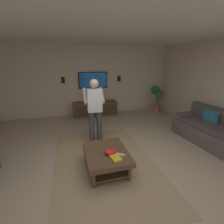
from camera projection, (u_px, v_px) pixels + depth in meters
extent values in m
plane|color=tan|center=(116.00, 167.00, 3.21)|extent=(8.64, 8.64, 0.00)
cube|color=#C6B299|center=(89.00, 81.00, 6.17)|extent=(0.10, 6.59, 2.65)
cube|color=white|center=(117.00, 15.00, 2.40)|extent=(7.40, 6.59, 0.10)
cube|color=#9E8460|center=(104.00, 163.00, 3.34)|extent=(3.18, 2.00, 0.01)
cube|color=#564C47|center=(210.00, 136.00, 4.10)|extent=(1.96, 0.99, 0.42)
cube|color=#564C47|center=(223.00, 118.00, 4.08)|extent=(1.91, 0.35, 0.45)
cube|color=#564C47|center=(185.00, 122.00, 4.85)|extent=(0.24, 0.85, 0.58)
cube|color=#4D4243|center=(210.00, 126.00, 4.00)|extent=(1.54, 0.72, 0.12)
cube|color=teal|center=(210.00, 118.00, 4.16)|extent=(0.36, 0.13, 0.36)
cube|color=#513823|center=(106.00, 154.00, 3.05)|extent=(1.00, 0.80, 0.10)
cylinder|color=#513823|center=(116.00, 149.00, 3.58)|extent=(0.07, 0.07, 0.30)
cylinder|color=#513823|center=(87.00, 153.00, 3.42)|extent=(0.07, 0.07, 0.30)
cylinder|color=#513823|center=(130.00, 173.00, 2.81)|extent=(0.07, 0.07, 0.30)
cylinder|color=#513823|center=(94.00, 180.00, 2.65)|extent=(0.07, 0.07, 0.30)
cube|color=#452F1E|center=(106.00, 165.00, 3.13)|extent=(0.88, 0.68, 0.03)
cube|color=#513823|center=(95.00, 109.00, 6.22)|extent=(0.44, 1.70, 0.55)
cube|color=#412C1C|center=(96.00, 110.00, 6.01)|extent=(0.01, 1.56, 0.39)
cube|color=black|center=(93.00, 80.00, 6.11)|extent=(0.05, 1.11, 0.63)
cube|color=blue|center=(93.00, 80.00, 6.09)|extent=(0.01, 1.05, 0.57)
cylinder|color=#3F3F3F|center=(99.00, 126.00, 4.21)|extent=(0.14, 0.14, 0.82)
cylinder|color=#3F3F3F|center=(92.00, 127.00, 4.17)|extent=(0.14, 0.14, 0.82)
cube|color=white|center=(95.00, 100.00, 3.98)|extent=(0.23, 0.37, 0.58)
sphere|color=beige|center=(94.00, 84.00, 3.85)|extent=(0.22, 0.22, 0.22)
cylinder|color=beige|center=(102.00, 95.00, 4.17)|extent=(0.48, 0.10, 0.37)
cylinder|color=beige|center=(85.00, 96.00, 4.07)|extent=(0.48, 0.10, 0.37)
cube|color=white|center=(93.00, 98.00, 4.33)|extent=(0.04, 0.05, 0.16)
cylinder|color=#9E6B4C|center=(156.00, 108.00, 6.76)|extent=(0.34, 0.34, 0.29)
cylinder|color=brown|center=(157.00, 100.00, 6.65)|extent=(0.05, 0.05, 0.47)
sphere|color=#235B2D|center=(155.00, 90.00, 6.68)|extent=(0.34, 0.34, 0.34)
sphere|color=#235B2D|center=(157.00, 89.00, 6.43)|extent=(0.26, 0.26, 0.26)
sphere|color=#235B2D|center=(159.00, 94.00, 6.51)|extent=(0.33, 0.33, 0.33)
ellipsoid|color=red|center=(110.00, 151.00, 2.94)|extent=(0.21, 0.21, 0.09)
cube|color=white|center=(121.00, 155.00, 2.91)|extent=(0.12, 0.15, 0.02)
cube|color=gold|center=(116.00, 158.00, 2.80)|extent=(0.24, 0.20, 0.04)
sphere|color=red|center=(95.00, 99.00, 6.07)|extent=(0.22, 0.22, 0.22)
cube|color=black|center=(119.00, 78.00, 6.38)|extent=(0.06, 0.12, 0.22)
cube|color=black|center=(63.00, 80.00, 5.83)|extent=(0.06, 0.12, 0.22)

